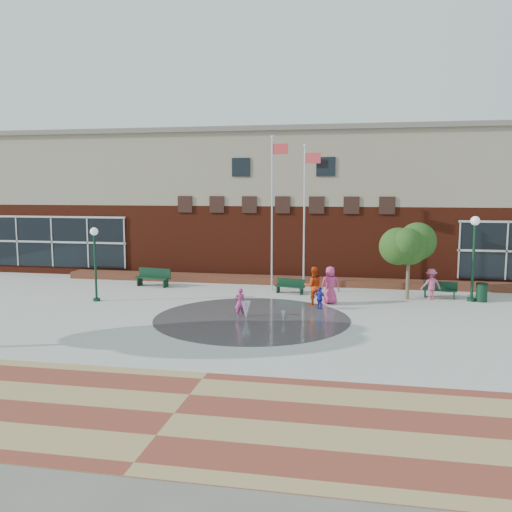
% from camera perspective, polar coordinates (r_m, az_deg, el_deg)
% --- Properties ---
extents(ground, '(120.00, 120.00, 0.00)m').
position_cam_1_polar(ground, '(20.55, -2.09, -8.60)').
color(ground, '#666056').
rests_on(ground, ground).
extents(plaza_concrete, '(46.00, 18.00, 0.01)m').
position_cam_1_polar(plaza_concrete, '(24.34, 0.00, -6.07)').
color(plaza_concrete, '#A8A8A0').
rests_on(plaza_concrete, ground).
extents(paver_band, '(46.00, 6.00, 0.01)m').
position_cam_1_polar(paver_band, '(14.19, -8.60, -16.09)').
color(paver_band, brown).
rests_on(paver_band, ground).
extents(splash_pad, '(8.40, 8.40, 0.01)m').
position_cam_1_polar(splash_pad, '(23.39, -0.46, -6.63)').
color(splash_pad, '#383A3D').
rests_on(splash_pad, ground).
extents(library_building, '(44.40, 10.40, 9.20)m').
position_cam_1_polar(library_building, '(37.03, 3.89, 5.72)').
color(library_building, '#581C0E').
rests_on(library_building, ground).
extents(flower_bed, '(26.00, 1.20, 0.40)m').
position_cam_1_polar(flower_bed, '(31.69, 2.55, -2.97)').
color(flower_bed, maroon).
rests_on(flower_bed, ground).
extents(flagpole_left, '(0.96, 0.31, 8.37)m').
position_cam_1_polar(flagpole_left, '(29.36, 1.78, 5.38)').
color(flagpole_left, silver).
rests_on(flagpole_left, ground).
extents(flagpole_right, '(0.92, 0.39, 7.83)m').
position_cam_1_polar(flagpole_right, '(28.63, 5.19, 4.73)').
color(flagpole_right, silver).
rests_on(flagpole_right, ground).
extents(lamp_left, '(0.39, 0.39, 3.67)m').
position_cam_1_polar(lamp_left, '(27.69, -16.59, 0.03)').
color(lamp_left, '#11311F').
rests_on(lamp_left, ground).
extents(lamp_right, '(0.45, 0.45, 4.22)m').
position_cam_1_polar(lamp_right, '(28.52, 21.95, 0.70)').
color(lamp_right, '#11311F').
rests_on(lamp_right, ground).
extents(bench_left, '(2.12, 0.94, 1.03)m').
position_cam_1_polar(bench_left, '(31.35, -10.81, -2.58)').
color(bench_left, '#11311F').
rests_on(bench_left, ground).
extents(bench_mid, '(1.64, 0.82, 0.80)m').
position_cam_1_polar(bench_mid, '(28.80, 3.58, -3.49)').
color(bench_mid, '#11311F').
rests_on(bench_mid, ground).
extents(bench_right, '(1.75, 0.81, 0.85)m').
position_cam_1_polar(bench_right, '(29.14, 18.76, -3.70)').
color(bench_right, '#11311F').
rests_on(bench_right, ground).
extents(trash_can, '(0.57, 0.57, 0.94)m').
position_cam_1_polar(trash_can, '(28.90, 22.66, -3.56)').
color(trash_can, '#11311F').
rests_on(trash_can, ground).
extents(tree_mid, '(2.51, 2.51, 4.23)m').
position_cam_1_polar(tree_mid, '(27.90, 15.82, 1.76)').
color(tree_mid, brown).
rests_on(tree_mid, ground).
extents(water_jet_a, '(0.39, 0.39, 0.75)m').
position_cam_1_polar(water_jet_a, '(23.24, -1.06, -6.72)').
color(water_jet_a, white).
rests_on(water_jet_a, ground).
extents(water_jet_b, '(0.20, 0.20, 0.45)m').
position_cam_1_polar(water_jet_b, '(22.81, 2.86, -7.01)').
color(water_jet_b, white).
rests_on(water_jet_b, ground).
extents(child_splash, '(0.55, 0.46, 1.29)m').
position_cam_1_polar(child_splash, '(23.57, -1.70, -4.92)').
color(child_splash, '#BE387A').
rests_on(child_splash, ground).
extents(adult_red, '(1.07, 0.93, 1.87)m').
position_cam_1_polar(adult_red, '(25.99, 6.08, -3.17)').
color(adult_red, red).
rests_on(adult_red, ground).
extents(adult_pink, '(0.92, 0.62, 1.84)m').
position_cam_1_polar(adult_pink, '(26.39, 7.82, -3.07)').
color(adult_pink, '#C83874').
rests_on(adult_pink, ground).
extents(child_blue, '(0.67, 0.57, 1.07)m').
position_cam_1_polar(child_blue, '(25.14, 6.75, -4.45)').
color(child_blue, '#2A26B4').
rests_on(child_blue, ground).
extents(person_bench, '(1.15, 0.86, 1.58)m').
position_cam_1_polar(person_bench, '(28.50, 17.95, -2.85)').
color(person_bench, '#CD537E').
rests_on(person_bench, ground).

